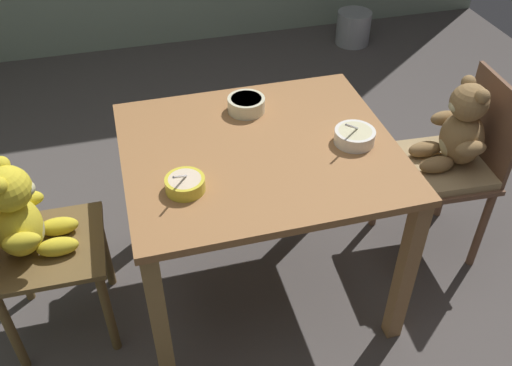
{
  "coord_description": "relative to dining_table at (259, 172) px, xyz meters",
  "views": [
    {
      "loc": [
        -0.45,
        -1.61,
        1.97
      ],
      "look_at": [
        0.0,
        0.05,
        0.54
      ],
      "focal_mm": 39.56,
      "sensor_mm": 36.0,
      "label": 1
    }
  ],
  "objects": [
    {
      "name": "teddy_chair_near_right",
      "position": [
        0.86,
        0.04,
        -0.07
      ],
      "size": [
        0.43,
        0.43,
        0.87
      ],
      "rotation": [
        0.0,
        0.0,
        3.08
      ],
      "color": "brown",
      "rests_on": "ground_plane"
    },
    {
      "name": "porridge_bowl_white_near_right",
      "position": [
        0.35,
        -0.06,
        0.14
      ],
      "size": [
        0.15,
        0.15,
        0.13
      ],
      "color": "white",
      "rests_on": "dining_table"
    },
    {
      "name": "dining_table",
      "position": [
        0.0,
        0.0,
        0.0
      ],
      "size": [
        1.0,
        0.88,
        0.75
      ],
      "color": "#9A673B",
      "rests_on": "ground_plane"
    },
    {
      "name": "porridge_bowl_cream_far_center",
      "position": [
        0.01,
        0.25,
        0.15
      ],
      "size": [
        0.15,
        0.15,
        0.06
      ],
      "color": "beige",
      "rests_on": "dining_table"
    },
    {
      "name": "teddy_chair_near_left",
      "position": [
        -0.87,
        0.0,
        -0.07
      ],
      "size": [
        0.42,
        0.41,
        0.86
      ],
      "rotation": [
        0.0,
        0.0,
        -0.02
      ],
      "color": "brown",
      "rests_on": "ground_plane"
    },
    {
      "name": "porridge_bowl_yellow_near_left",
      "position": [
        -0.3,
        -0.17,
        0.14
      ],
      "size": [
        0.13,
        0.13,
        0.11
      ],
      "color": "yellow",
      "rests_on": "dining_table"
    },
    {
      "name": "ground_plane",
      "position": [
        0.0,
        0.0,
        -0.65
      ],
      "size": [
        5.2,
        5.2,
        0.04
      ],
      "color": "#4E4846"
    },
    {
      "name": "metal_pail",
      "position": [
        1.34,
        2.15,
        -0.51
      ],
      "size": [
        0.26,
        0.26,
        0.25
      ],
      "primitive_type": "cylinder",
      "color": "#93969B",
      "rests_on": "ground_plane"
    }
  ]
}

